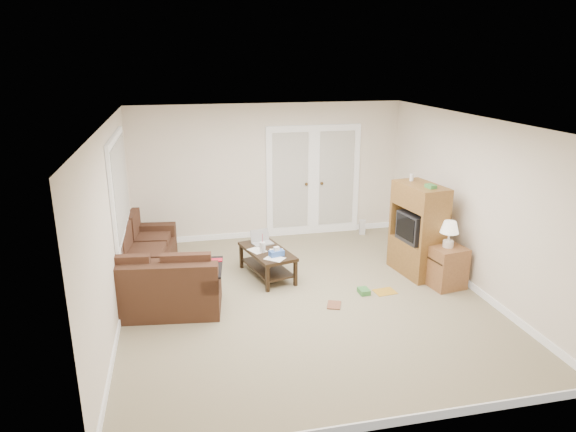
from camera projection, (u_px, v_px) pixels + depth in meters
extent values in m
plane|color=gray|center=(304.00, 298.00, 7.29)|extent=(5.50, 5.50, 0.00)
cube|color=white|center=(306.00, 121.00, 6.55)|extent=(5.00, 5.50, 0.02)
cube|color=white|center=(111.00, 227.00, 6.41)|extent=(0.02, 5.50, 2.50)
cube|color=white|center=(472.00, 204.00, 7.43)|extent=(0.02, 5.50, 2.50)
cube|color=white|center=(269.00, 172.00, 9.48)|extent=(5.00, 0.02, 2.50)
cube|color=white|center=(385.00, 308.00, 4.35)|extent=(5.00, 0.02, 2.50)
cube|color=white|center=(290.00, 183.00, 9.60)|extent=(0.90, 0.04, 2.13)
cube|color=white|center=(336.00, 181.00, 9.79)|extent=(0.90, 0.04, 2.13)
cube|color=silver|center=(290.00, 181.00, 9.57)|extent=(0.68, 0.02, 1.80)
cube|color=silver|center=(337.00, 178.00, 9.75)|extent=(0.68, 0.02, 1.80)
cube|color=white|center=(119.00, 185.00, 7.26)|extent=(0.04, 1.92, 1.42)
cube|color=silver|center=(121.00, 185.00, 7.26)|extent=(0.02, 1.74, 1.24)
cube|color=#412719|center=(142.00, 268.00, 7.87)|extent=(1.08, 2.19, 0.38)
cube|color=#412719|center=(119.00, 245.00, 7.73)|extent=(0.48, 2.11, 0.39)
cube|color=#412719|center=(151.00, 230.00, 8.68)|extent=(0.84, 0.32, 0.20)
cube|color=#492B1D|center=(146.00, 252.00, 7.80)|extent=(0.80, 2.06, 0.11)
cube|color=#412719|center=(159.00, 297.00, 6.90)|extent=(1.74, 1.02, 0.38)
cube|color=#412719|center=(153.00, 280.00, 6.50)|extent=(1.66, 0.42, 0.39)
cube|color=#412719|center=(211.00, 275.00, 6.88)|extent=(0.32, 0.84, 0.20)
cube|color=#492B1D|center=(158.00, 278.00, 6.90)|extent=(1.61, 0.74, 0.11)
cube|color=black|center=(211.00, 267.00, 6.84)|extent=(0.38, 0.76, 0.03)
cube|color=red|center=(212.00, 260.00, 7.03)|extent=(0.30, 0.15, 0.02)
cube|color=black|center=(267.00, 251.00, 7.90)|extent=(0.80, 1.18, 0.05)
cube|color=black|center=(267.00, 268.00, 7.98)|extent=(0.70, 1.08, 0.03)
cylinder|color=silver|center=(263.00, 247.00, 7.79)|extent=(0.09, 0.09, 0.16)
cylinder|color=red|center=(262.00, 238.00, 7.74)|extent=(0.01, 0.01, 0.14)
cube|color=#365DAF|center=(277.00, 253.00, 7.64)|extent=(0.24, 0.17, 0.09)
cube|color=white|center=(270.00, 252.00, 7.81)|extent=(0.49, 0.66, 0.00)
cube|color=brown|center=(416.00, 257.00, 8.09)|extent=(0.62, 0.96, 0.54)
cube|color=brown|center=(421.00, 196.00, 7.80)|extent=(0.62, 0.96, 0.36)
cube|color=black|center=(417.00, 227.00, 7.94)|extent=(0.51, 0.60, 0.45)
cube|color=black|center=(405.00, 228.00, 7.86)|extent=(0.08, 0.46, 0.36)
cube|color=#3B803A|center=(431.00, 186.00, 7.53)|extent=(0.13, 0.18, 0.05)
cylinder|color=silver|center=(412.00, 177.00, 7.97)|extent=(0.06, 0.06, 0.11)
cube|color=brown|center=(446.00, 267.00, 7.60)|extent=(0.55, 0.55, 0.62)
cylinder|color=white|center=(448.00, 244.00, 7.49)|extent=(0.15, 0.15, 0.10)
cylinder|color=white|center=(449.00, 236.00, 7.46)|extent=(0.03, 0.03, 0.13)
cone|color=beige|center=(450.00, 227.00, 7.42)|extent=(0.27, 0.27, 0.17)
cube|color=silver|center=(362.00, 227.00, 9.90)|extent=(0.14, 0.12, 0.29)
cube|color=#BF8721|center=(385.00, 292.00, 7.49)|extent=(0.33, 0.27, 0.01)
cube|color=#3B803A|center=(364.00, 291.00, 7.43)|extent=(0.15, 0.19, 0.08)
imported|color=brown|center=(327.00, 305.00, 7.09)|extent=(0.26, 0.30, 0.02)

